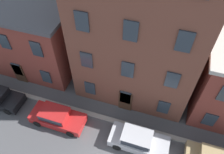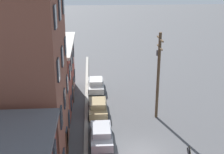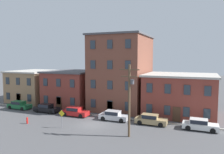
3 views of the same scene
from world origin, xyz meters
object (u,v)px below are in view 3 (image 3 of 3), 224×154
object	(u,v)px
fire_hydrant	(27,120)
car_white	(200,124)
car_silver	(114,115)
caution_sign	(62,116)
car_black	(46,108)
car_tan	(151,119)
utility_pole	(130,97)
car_red	(75,111)
car_green	(19,105)

from	to	relation	value
fire_hydrant	car_white	bearing A→B (deg)	15.95
car_silver	caution_sign	size ratio (longest dim) A/B	1.78
car_black	car_white	xyz separation A→B (m)	(24.47, 0.09, 0.00)
car_black	fire_hydrant	distance (m)	6.64
car_silver	car_tan	world-z (taller)	same
caution_sign	car_black	bearing A→B (deg)	140.93
caution_sign	fire_hydrant	distance (m)	5.80
car_black	fire_hydrant	xyz separation A→B (m)	(1.81, -6.39, -0.27)
car_black	car_tan	world-z (taller)	same
car_silver	fire_hydrant	distance (m)	12.41
car_silver	car_tan	xyz separation A→B (m)	(5.57, 0.14, 0.00)
utility_pole	fire_hydrant	distance (m)	15.62
car_red	utility_pole	world-z (taller)	utility_pole
car_red	fire_hydrant	size ratio (longest dim) A/B	4.58
caution_sign	car_red	bearing A→B (deg)	105.43
car_green	car_tan	world-z (taller)	same
fire_hydrant	car_red	bearing A→B (deg)	56.77
car_green	car_red	size ratio (longest dim) A/B	1.00
car_green	car_white	size ratio (longest dim) A/B	1.00
car_black	car_white	distance (m)	24.47
car_black	car_silver	xyz separation A→B (m)	(12.52, -0.11, 0.00)
utility_pole	fire_hydrant	world-z (taller)	utility_pole
utility_pole	car_red	bearing A→B (deg)	153.13
car_silver	car_tan	bearing A→B (deg)	1.47
car_red	car_green	bearing A→B (deg)	178.87
car_black	utility_pole	distance (m)	18.22
car_red	caution_sign	bearing A→B (deg)	-74.57
car_green	caution_sign	bearing A→B (deg)	-24.07
utility_pole	fire_hydrant	xyz separation A→B (m)	(-14.99, -0.64, -4.34)
car_tan	car_white	bearing A→B (deg)	0.47
car_red	car_white	world-z (taller)	same
car_tan	fire_hydrant	bearing A→B (deg)	-158.47
car_red	car_silver	distance (m)	6.66
car_silver	car_black	bearing A→B (deg)	179.51
car_tan	caution_sign	bearing A→B (deg)	-150.04
car_green	car_silver	world-z (taller)	same
car_white	caution_sign	bearing A→B (deg)	-160.05
utility_pole	car_black	bearing A→B (deg)	161.12
car_green	utility_pole	world-z (taller)	utility_pole
utility_pole	caution_sign	bearing A→B (deg)	-177.98
car_white	utility_pole	world-z (taller)	utility_pole
car_red	car_white	xyz separation A→B (m)	(18.60, 0.29, 0.00)
car_tan	car_white	distance (m)	6.38
car_black	fire_hydrant	world-z (taller)	car_black
car_black	caution_sign	size ratio (longest dim) A/B	1.78
utility_pole	car_white	bearing A→B (deg)	37.29
car_tan	car_green	bearing A→B (deg)	-180.00
car_white	fire_hydrant	xyz separation A→B (m)	(-22.65, -6.47, -0.27)
car_red	car_white	distance (m)	18.61
car_green	car_tan	bearing A→B (deg)	0.00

